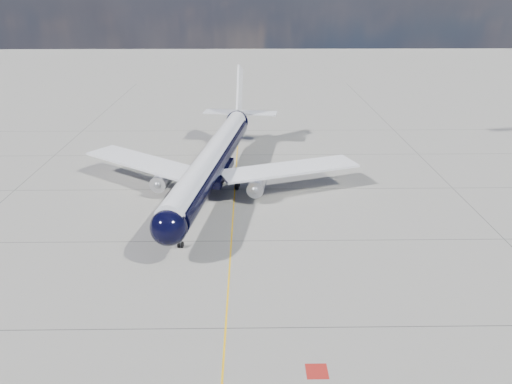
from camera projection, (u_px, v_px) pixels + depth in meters
ground at (236, 176)px, 72.83m from camera, size 320.00×320.00×0.00m
taxiway_centerline at (235, 189)px, 68.21m from camera, size 0.16×160.00×0.01m
red_marking at (317, 371)px, 35.96m from camera, size 1.60×1.60×0.01m
main_airliner at (214, 158)px, 67.25m from camera, size 38.70×47.51×13.76m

